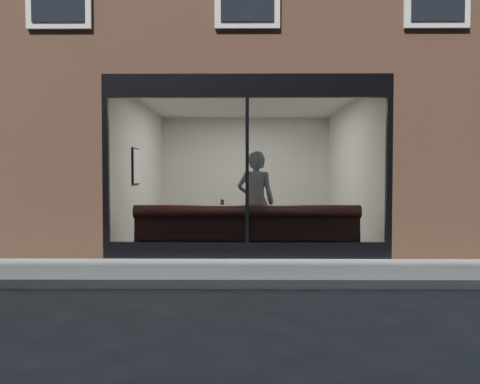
{
  "coord_description": "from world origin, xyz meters",
  "views": [
    {
      "loc": [
        -0.07,
        -6.04,
        1.45
      ],
      "look_at": [
        -0.13,
        2.4,
        1.16
      ],
      "focal_mm": 35.0,
      "sensor_mm": 36.0,
      "label": 1
    }
  ],
  "objects_px": {
    "banquette": "(247,243)",
    "person": "(256,202)",
    "cafe_table_left": "(183,212)",
    "cafe_chair_left": "(213,233)",
    "cafe_table_right": "(285,210)"
  },
  "relations": [
    {
      "from": "banquette",
      "to": "cafe_table_right",
      "type": "relative_size",
      "value": 5.84
    },
    {
      "from": "cafe_table_right",
      "to": "person",
      "type": "bearing_deg",
      "value": -124.11
    },
    {
      "from": "person",
      "to": "cafe_table_right",
      "type": "bearing_deg",
      "value": -118.07
    },
    {
      "from": "cafe_chair_left",
      "to": "cafe_table_right",
      "type": "bearing_deg",
      "value": 164.24
    },
    {
      "from": "cafe_chair_left",
      "to": "person",
      "type": "bearing_deg",
      "value": 119.32
    },
    {
      "from": "person",
      "to": "banquette",
      "type": "bearing_deg",
      "value": 63.2
    },
    {
      "from": "banquette",
      "to": "cafe_chair_left",
      "type": "distance_m",
      "value": 1.61
    },
    {
      "from": "cafe_table_right",
      "to": "cafe_table_left",
      "type": "bearing_deg",
      "value": -166.0
    },
    {
      "from": "banquette",
      "to": "cafe_table_right",
      "type": "bearing_deg",
      "value": 56.15
    },
    {
      "from": "banquette",
      "to": "person",
      "type": "xyz_separation_m",
      "value": [
        0.17,
        0.26,
        0.73
      ]
    },
    {
      "from": "banquette",
      "to": "person",
      "type": "bearing_deg",
      "value": 57.15
    },
    {
      "from": "person",
      "to": "cafe_chair_left",
      "type": "height_order",
      "value": "person"
    },
    {
      "from": "person",
      "to": "cafe_table_left",
      "type": "relative_size",
      "value": 3.1
    },
    {
      "from": "cafe_table_left",
      "to": "cafe_chair_left",
      "type": "distance_m",
      "value": 1.05
    },
    {
      "from": "banquette",
      "to": "person",
      "type": "height_order",
      "value": "person"
    }
  ]
}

